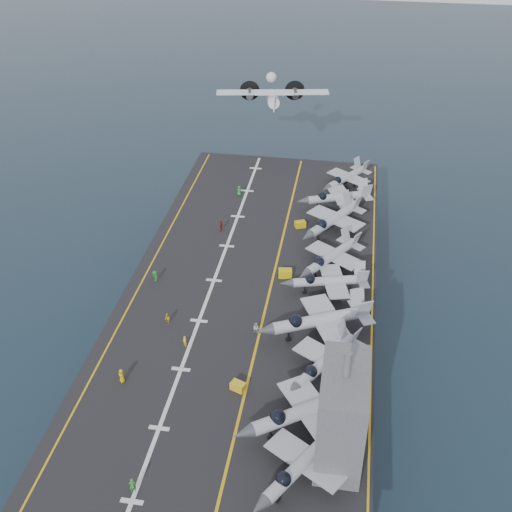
% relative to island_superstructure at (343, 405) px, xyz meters
% --- Properties ---
extents(ground, '(500.00, 500.00, 0.00)m').
position_rel_island_superstructure_xyz_m(ground, '(-15.00, 30.00, -17.90)').
color(ground, '#142135').
rests_on(ground, ground).
extents(hull, '(36.00, 90.00, 10.00)m').
position_rel_island_superstructure_xyz_m(hull, '(-15.00, 30.00, -12.90)').
color(hull, '#56595E').
rests_on(hull, ground).
extents(flight_deck, '(38.00, 92.00, 0.40)m').
position_rel_island_superstructure_xyz_m(flight_deck, '(-15.00, 30.00, -7.70)').
color(flight_deck, black).
rests_on(flight_deck, hull).
extents(foul_line, '(0.35, 90.00, 0.02)m').
position_rel_island_superstructure_xyz_m(foul_line, '(-12.00, 30.00, -7.48)').
color(foul_line, gold).
rests_on(foul_line, flight_deck).
extents(landing_centerline, '(0.50, 90.00, 0.02)m').
position_rel_island_superstructure_xyz_m(landing_centerline, '(-21.00, 30.00, -7.48)').
color(landing_centerline, silver).
rests_on(landing_centerline, flight_deck).
extents(deck_edge_port, '(0.25, 90.00, 0.02)m').
position_rel_island_superstructure_xyz_m(deck_edge_port, '(-32.00, 30.00, -7.48)').
color(deck_edge_port, gold).
rests_on(deck_edge_port, flight_deck).
extents(deck_edge_stbd, '(0.25, 90.00, 0.02)m').
position_rel_island_superstructure_xyz_m(deck_edge_stbd, '(3.50, 30.00, -7.48)').
color(deck_edge_stbd, gold).
rests_on(deck_edge_stbd, flight_deck).
extents(island_superstructure, '(5.00, 10.00, 15.00)m').
position_rel_island_superstructure_xyz_m(island_superstructure, '(0.00, 0.00, 0.00)').
color(island_superstructure, '#56595E').
rests_on(island_superstructure, flight_deck).
extents(fighter_jet_0, '(15.56, 17.07, 4.93)m').
position_rel_island_superstructure_xyz_m(fighter_jet_0, '(-3.75, -4.13, -5.03)').
color(fighter_jet_0, '#9BA2AB').
rests_on(fighter_jet_0, flight_deck).
extents(fighter_jet_1, '(19.35, 17.96, 5.59)m').
position_rel_island_superstructure_xyz_m(fighter_jet_1, '(-4.14, 3.10, -4.71)').
color(fighter_jet_1, '#91999F').
rests_on(fighter_jet_1, flight_deck).
extents(fighter_jet_2, '(15.39, 16.96, 4.90)m').
position_rel_island_superstructure_xyz_m(fighter_jet_2, '(-2.46, 12.07, -5.05)').
color(fighter_jet_2, '#9DA5AE').
rests_on(fighter_jet_2, flight_deck).
extents(fighter_jet_3, '(19.43, 16.88, 5.67)m').
position_rel_island_superstructure_xyz_m(fighter_jet_3, '(-3.73, 19.79, -4.67)').
color(fighter_jet_3, '#99A0AA').
rests_on(fighter_jet_3, flight_deck).
extents(fighter_jet_4, '(15.01, 11.85, 4.59)m').
position_rel_island_superstructure_xyz_m(fighter_jet_4, '(-3.13, 29.79, -5.20)').
color(fighter_jet_4, gray).
rests_on(fighter_jet_4, flight_deck).
extents(fighter_jet_5, '(15.48, 16.77, 4.85)m').
position_rel_island_superstructure_xyz_m(fighter_jet_5, '(-3.27, 36.22, -5.08)').
color(fighter_jet_5, '#90979D').
rests_on(fighter_jet_5, flight_deck).
extents(fighter_jet_6, '(16.68, 18.29, 5.29)m').
position_rel_island_superstructure_xyz_m(fighter_jet_6, '(-3.70, 47.45, -4.86)').
color(fighter_jet_6, '#8E949E').
rests_on(fighter_jet_6, flight_deck).
extents(fighter_jet_7, '(16.48, 13.91, 4.86)m').
position_rel_island_superstructure_xyz_m(fighter_jet_7, '(-3.27, 56.12, -5.07)').
color(fighter_jet_7, '#9298A1').
rests_on(fighter_jet_7, flight_deck).
extents(fighter_jet_8, '(14.38, 15.46, 4.47)m').
position_rel_island_superstructure_xyz_m(fighter_jet_8, '(-2.17, 64.58, -5.27)').
color(fighter_jet_8, '#969DA6').
rests_on(fighter_jet_8, flight_deck).
extents(tow_cart_a, '(2.11, 1.75, 1.08)m').
position_rel_island_superstructure_xyz_m(tow_cart_a, '(-12.96, 7.70, -6.96)').
color(tow_cart_a, gold).
rests_on(tow_cart_a, flight_deck).
extents(tow_cart_b, '(2.27, 1.65, 1.25)m').
position_rel_island_superstructure_xyz_m(tow_cart_b, '(-10.15, 32.86, -6.87)').
color(tow_cart_b, gold).
rests_on(tow_cart_b, flight_deck).
extents(tow_cart_c, '(2.15, 1.80, 1.10)m').
position_rel_island_superstructure_xyz_m(tow_cart_c, '(-9.41, 48.21, -6.95)').
color(tow_cart_c, gold).
rests_on(tow_cart_c, flight_deck).
extents(crew_0, '(1.40, 1.44, 2.01)m').
position_rel_island_superstructure_xyz_m(crew_0, '(-27.82, 6.65, -6.50)').
color(crew_0, '#D4AD07').
rests_on(crew_0, flight_deck).
extents(crew_1, '(1.17, 1.06, 1.63)m').
position_rel_island_superstructure_xyz_m(crew_1, '(-21.62, 14.53, -6.69)').
color(crew_1, yellow).
rests_on(crew_1, flight_deck).
extents(crew_2, '(1.13, 1.19, 1.65)m').
position_rel_island_superstructure_xyz_m(crew_2, '(-25.27, 18.78, -6.67)').
color(crew_2, yellow).
rests_on(crew_2, flight_deck).
extents(crew_3, '(1.34, 1.32, 1.88)m').
position_rel_island_superstructure_xyz_m(crew_3, '(-29.97, 28.33, -6.56)').
color(crew_3, '#1D841F').
rests_on(crew_3, flight_deck).
extents(crew_4, '(0.94, 1.31, 2.06)m').
position_rel_island_superstructure_xyz_m(crew_4, '(-22.94, 44.70, -6.47)').
color(crew_4, maroon).
rests_on(crew_4, flight_deck).
extents(crew_5, '(1.16, 0.78, 1.90)m').
position_rel_island_superstructure_xyz_m(crew_5, '(-22.24, 58.08, -6.55)').
color(crew_5, '#268C33').
rests_on(crew_5, flight_deck).
extents(crew_6, '(1.48, 1.31, 2.06)m').
position_rel_island_superstructure_xyz_m(crew_6, '(-21.23, -8.77, -6.47)').
color(crew_6, '#288129').
rests_on(crew_6, flight_deck).
extents(crew_7, '(1.24, 1.06, 1.75)m').
position_rel_island_superstructure_xyz_m(crew_7, '(-12.48, 18.71, -6.63)').
color(crew_7, silver).
rests_on(crew_7, flight_deck).
extents(transport_plane, '(25.94, 19.86, 5.56)m').
position_rel_island_superstructure_xyz_m(transport_plane, '(-19.14, 80.74, 3.71)').
color(transport_plane, silver).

